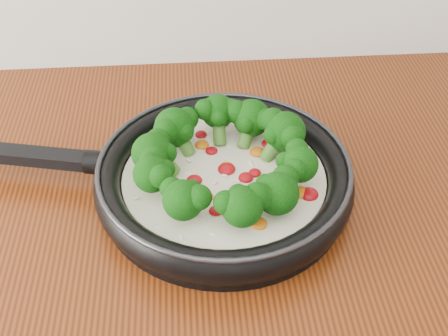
{
  "coord_description": "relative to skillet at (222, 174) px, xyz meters",
  "views": [
    {
      "loc": [
        -0.03,
        0.53,
        1.46
      ],
      "look_at": [
        0.02,
        1.12,
        0.95
      ],
      "focal_mm": 46.58,
      "sensor_mm": 36.0,
      "label": 1
    }
  ],
  "objects": [
    {
      "name": "skillet",
      "position": [
        0.0,
        0.0,
        0.0
      ],
      "size": [
        0.58,
        0.42,
        0.1
      ],
      "color": "black",
      "rests_on": "counter"
    }
  ]
}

